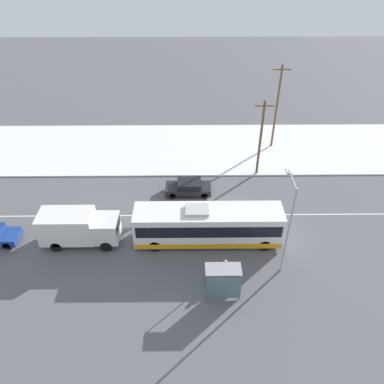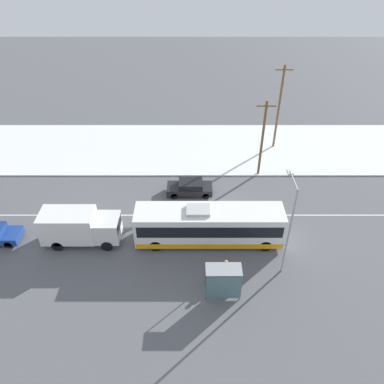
{
  "view_description": "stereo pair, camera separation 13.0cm",
  "coord_description": "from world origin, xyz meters",
  "px_view_note": "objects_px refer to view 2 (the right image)",
  "views": [
    {
      "loc": [
        -3.05,
        -25.16,
        21.18
      ],
      "look_at": [
        -2.8,
        1.52,
        1.4
      ],
      "focal_mm": 35.0,
      "sensor_mm": 36.0,
      "label": 1
    },
    {
      "loc": [
        -2.92,
        -25.16,
        21.18
      ],
      "look_at": [
        -2.8,
        1.52,
        1.4
      ],
      "focal_mm": 35.0,
      "sensor_mm": 36.0,
      "label": 2
    }
  ],
  "objects_px": {
    "city_bus": "(208,225)",
    "pedestrian_at_stop": "(225,267)",
    "streetlamp": "(288,217)",
    "utility_pole_roadside": "(261,138)",
    "box_truck": "(77,226)",
    "utility_pole_snowlot": "(277,107)",
    "sedan_car": "(189,187)",
    "bus_shelter": "(222,279)"
  },
  "relations": [
    {
      "from": "city_bus",
      "to": "pedestrian_at_stop",
      "type": "height_order",
      "value": "city_bus"
    },
    {
      "from": "streetlamp",
      "to": "utility_pole_roadside",
      "type": "xyz_separation_m",
      "value": [
        0.11,
        12.36,
        -0.6
      ]
    },
    {
      "from": "pedestrian_at_stop",
      "to": "box_truck",
      "type": "bearing_deg",
      "value": 161.46
    },
    {
      "from": "city_bus",
      "to": "utility_pole_snowlot",
      "type": "xyz_separation_m",
      "value": [
        7.89,
        15.2,
        3.25
      ]
    },
    {
      "from": "pedestrian_at_stop",
      "to": "streetlamp",
      "type": "xyz_separation_m",
      "value": [
        4.21,
        1.1,
        3.67
      ]
    },
    {
      "from": "streetlamp",
      "to": "utility_pole_roadside",
      "type": "distance_m",
      "value": 12.37
    },
    {
      "from": "city_bus",
      "to": "sedan_car",
      "type": "height_order",
      "value": "city_bus"
    },
    {
      "from": "bus_shelter",
      "to": "utility_pole_roadside",
      "type": "distance_m",
      "value": 15.96
    },
    {
      "from": "box_truck",
      "to": "sedan_car",
      "type": "xyz_separation_m",
      "value": [
        8.7,
        6.39,
        -0.82
      ]
    },
    {
      "from": "utility_pole_snowlot",
      "to": "streetlamp",
      "type": "bearing_deg",
      "value": -98.32
    },
    {
      "from": "pedestrian_at_stop",
      "to": "city_bus",
      "type": "bearing_deg",
      "value": 105.26
    },
    {
      "from": "sedan_car",
      "to": "bus_shelter",
      "type": "height_order",
      "value": "bus_shelter"
    },
    {
      "from": "box_truck",
      "to": "streetlamp",
      "type": "distance_m",
      "value": 16.03
    },
    {
      "from": "utility_pole_roadside",
      "to": "city_bus",
      "type": "bearing_deg",
      "value": -119.25
    },
    {
      "from": "sedan_car",
      "to": "bus_shelter",
      "type": "bearing_deg",
      "value": 100.98
    },
    {
      "from": "utility_pole_roadside",
      "to": "utility_pole_snowlot",
      "type": "xyz_separation_m",
      "value": [
        2.52,
        5.61,
        0.71
      ]
    },
    {
      "from": "box_truck",
      "to": "city_bus",
      "type": "bearing_deg",
      "value": 0.51
    },
    {
      "from": "city_bus",
      "to": "streetlamp",
      "type": "relative_size",
      "value": 1.54
    },
    {
      "from": "box_truck",
      "to": "utility_pole_roadside",
      "type": "bearing_deg",
      "value": 31.83
    },
    {
      "from": "streetlamp",
      "to": "bus_shelter",
      "type": "bearing_deg",
      "value": -148.77
    },
    {
      "from": "pedestrian_at_stop",
      "to": "utility_pole_snowlot",
      "type": "xyz_separation_m",
      "value": [
        6.83,
        19.07,
        3.77
      ]
    },
    {
      "from": "city_bus",
      "to": "bus_shelter",
      "type": "relative_size",
      "value": 4.78
    },
    {
      "from": "pedestrian_at_stop",
      "to": "utility_pole_snowlot",
      "type": "relative_size",
      "value": 0.19
    },
    {
      "from": "utility_pole_roadside",
      "to": "box_truck",
      "type": "bearing_deg",
      "value": -148.17
    },
    {
      "from": "city_bus",
      "to": "utility_pole_roadside",
      "type": "height_order",
      "value": "utility_pole_roadside"
    },
    {
      "from": "box_truck",
      "to": "utility_pole_roadside",
      "type": "relative_size",
      "value": 0.77
    },
    {
      "from": "pedestrian_at_stop",
      "to": "utility_pole_snowlot",
      "type": "distance_m",
      "value": 20.6
    },
    {
      "from": "bus_shelter",
      "to": "utility_pole_roadside",
      "type": "bearing_deg",
      "value": 73.03
    },
    {
      "from": "streetlamp",
      "to": "utility_pole_snowlot",
      "type": "height_order",
      "value": "utility_pole_snowlot"
    },
    {
      "from": "box_truck",
      "to": "sedan_car",
      "type": "bearing_deg",
      "value": 36.29
    },
    {
      "from": "streetlamp",
      "to": "utility_pole_snowlot",
      "type": "relative_size",
      "value": 0.81
    },
    {
      "from": "city_bus",
      "to": "streetlamp",
      "type": "distance_m",
      "value": 6.73
    },
    {
      "from": "box_truck",
      "to": "sedan_car",
      "type": "relative_size",
      "value": 1.44
    },
    {
      "from": "box_truck",
      "to": "utility_pole_snowlot",
      "type": "relative_size",
      "value": 0.65
    },
    {
      "from": "sedan_car",
      "to": "utility_pole_snowlot",
      "type": "height_order",
      "value": "utility_pole_snowlot"
    },
    {
      "from": "pedestrian_at_stop",
      "to": "bus_shelter",
      "type": "height_order",
      "value": "bus_shelter"
    },
    {
      "from": "bus_shelter",
      "to": "streetlamp",
      "type": "bearing_deg",
      "value": 31.23
    },
    {
      "from": "box_truck",
      "to": "utility_pole_snowlot",
      "type": "xyz_separation_m",
      "value": [
        18.11,
        15.29,
        3.25
      ]
    },
    {
      "from": "bus_shelter",
      "to": "utility_pole_snowlot",
      "type": "height_order",
      "value": "utility_pole_snowlot"
    },
    {
      "from": "pedestrian_at_stop",
      "to": "streetlamp",
      "type": "height_order",
      "value": "streetlamp"
    },
    {
      "from": "box_truck",
      "to": "utility_pole_snowlot",
      "type": "distance_m",
      "value": 23.92
    },
    {
      "from": "city_bus",
      "to": "utility_pole_snowlot",
      "type": "distance_m",
      "value": 17.43
    }
  ]
}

